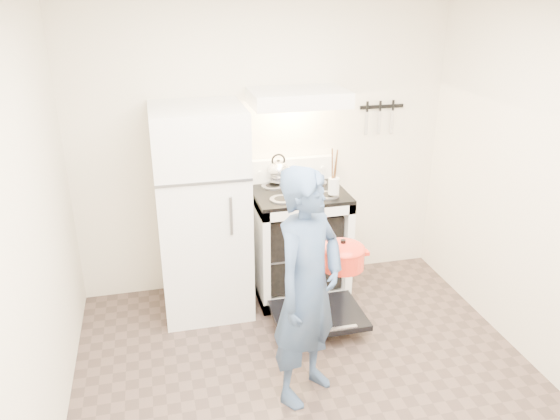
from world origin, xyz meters
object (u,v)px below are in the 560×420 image
(refrigerator, at_px, (202,212))
(stove_body, at_px, (299,244))
(person, at_px, (308,289))
(tea_kettle, at_px, (278,169))
(dutch_oven, at_px, (342,258))

(refrigerator, relative_size, stove_body, 1.85)
(refrigerator, relative_size, person, 1.08)
(tea_kettle, height_order, person, person)
(stove_body, height_order, dutch_oven, dutch_oven)
(refrigerator, height_order, tea_kettle, refrigerator)
(refrigerator, height_order, dutch_oven, refrigerator)
(refrigerator, bearing_deg, person, -67.26)
(dutch_oven, bearing_deg, person, -145.02)
(refrigerator, height_order, stove_body, refrigerator)
(tea_kettle, relative_size, dutch_oven, 0.74)
(refrigerator, xyz_separation_m, tea_kettle, (0.68, 0.24, 0.23))
(tea_kettle, distance_m, person, 1.51)
(stove_body, relative_size, dutch_oven, 2.55)
(person, xyz_separation_m, dutch_oven, (0.30, 0.21, 0.07))
(tea_kettle, xyz_separation_m, person, (-0.17, -1.47, -0.30))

